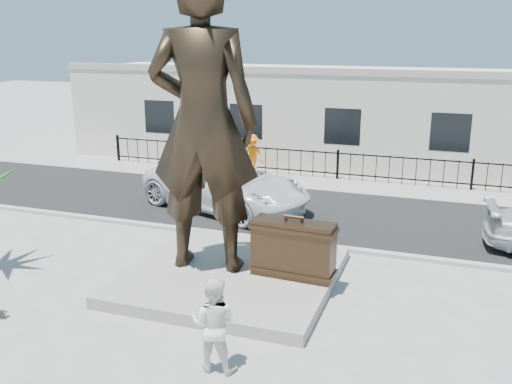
{
  "coord_description": "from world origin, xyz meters",
  "views": [
    {
      "loc": [
        4.58,
        -11.15,
        6.24
      ],
      "look_at": [
        0.0,
        2.0,
        2.3
      ],
      "focal_mm": 40.0,
      "sensor_mm": 36.0,
      "label": 1
    }
  ],
  "objects_px": {
    "suitcase": "(293,249)",
    "car_white": "(226,185)",
    "tourist": "(214,324)",
    "statue": "(203,122)"
  },
  "relations": [
    {
      "from": "suitcase",
      "to": "car_white",
      "type": "bearing_deg",
      "value": 129.54
    },
    {
      "from": "suitcase",
      "to": "tourist",
      "type": "bearing_deg",
      "value": -92.8
    },
    {
      "from": "tourist",
      "to": "suitcase",
      "type": "bearing_deg",
      "value": -100.17
    },
    {
      "from": "statue",
      "to": "tourist",
      "type": "distance_m",
      "value": 5.36
    },
    {
      "from": "statue",
      "to": "suitcase",
      "type": "bearing_deg",
      "value": 172.92
    },
    {
      "from": "statue",
      "to": "tourist",
      "type": "bearing_deg",
      "value": 107.1
    },
    {
      "from": "statue",
      "to": "car_white",
      "type": "bearing_deg",
      "value": -81.87
    },
    {
      "from": "suitcase",
      "to": "tourist",
      "type": "xyz_separation_m",
      "value": [
        -0.44,
        -3.98,
        -0.09
      ]
    },
    {
      "from": "statue",
      "to": "suitcase",
      "type": "xyz_separation_m",
      "value": [
        2.34,
        0.07,
        -3.06
      ]
    },
    {
      "from": "suitcase",
      "to": "tourist",
      "type": "distance_m",
      "value": 4.01
    }
  ]
}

